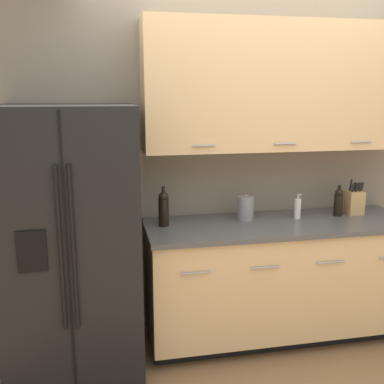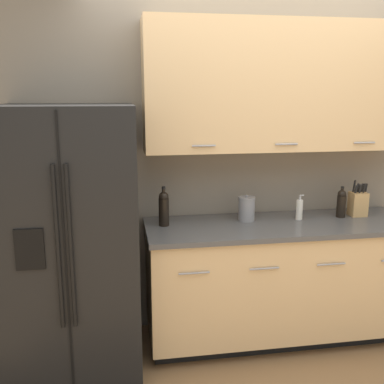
# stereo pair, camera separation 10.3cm
# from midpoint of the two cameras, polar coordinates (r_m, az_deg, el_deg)

# --- Properties ---
(wall_back) EXTENTS (10.00, 0.39, 2.60)m
(wall_back) POSITION_cam_midpoint_polar(r_m,az_deg,el_deg) (3.44, 9.41, 6.56)
(wall_back) COLOR gray
(wall_back) RESTS_ON ground_plane
(counter_unit) EXTENTS (1.97, 0.64, 0.90)m
(counter_unit) POSITION_cam_midpoint_polar(r_m,az_deg,el_deg) (3.47, 11.91, -10.83)
(counter_unit) COLOR black
(counter_unit) RESTS_ON ground_plane
(refrigerator) EXTENTS (0.84, 0.81, 1.74)m
(refrigerator) POSITION_cam_midpoint_polar(r_m,az_deg,el_deg) (3.03, -14.04, -5.97)
(refrigerator) COLOR black
(refrigerator) RESTS_ON ground_plane
(knife_block) EXTENTS (0.13, 0.10, 0.27)m
(knife_block) POSITION_cam_midpoint_polar(r_m,az_deg,el_deg) (3.64, 21.09, -1.34)
(knife_block) COLOR tan
(knife_block) RESTS_ON counter_unit
(wine_bottle) EXTENTS (0.07, 0.07, 0.28)m
(wine_bottle) POSITION_cam_midpoint_polar(r_m,az_deg,el_deg) (3.14, -2.66, -2.02)
(wine_bottle) COLOR black
(wine_bottle) RESTS_ON counter_unit
(soap_dispenser) EXTENTS (0.05, 0.05, 0.19)m
(soap_dispenser) POSITION_cam_midpoint_polar(r_m,az_deg,el_deg) (3.41, 14.32, -2.15)
(soap_dispenser) COLOR silver
(soap_dispenser) RESTS_ON counter_unit
(oil_bottle) EXTENTS (0.07, 0.07, 0.23)m
(oil_bottle) POSITION_cam_midpoint_polar(r_m,az_deg,el_deg) (3.56, 19.23, -1.31)
(oil_bottle) COLOR black
(oil_bottle) RESTS_ON counter_unit
(steel_canister) EXTENTS (0.12, 0.12, 0.19)m
(steel_canister) POSITION_cam_midpoint_polar(r_m,az_deg,el_deg) (3.31, 7.82, -2.11)
(steel_canister) COLOR gray
(steel_canister) RESTS_ON counter_unit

